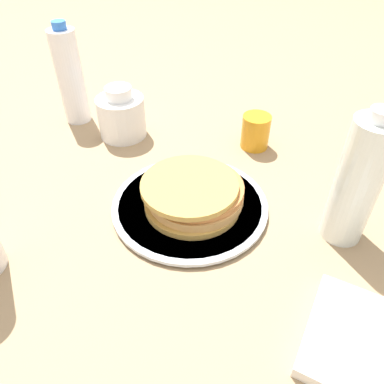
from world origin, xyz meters
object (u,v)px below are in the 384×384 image
Objects in this scene: water_bottle_far at (70,77)px; juice_glass at (256,132)px; pancake_stack at (194,193)px; cream_jug at (121,115)px; water_bottle_near at (358,182)px; plate at (192,205)px.

juice_glass is at bearing 87.87° from water_bottle_far.
water_bottle_far is at bearing -125.06° from pancake_stack.
juice_glass is 0.31m from cream_jug.
cream_jug reaches higher than juice_glass.
pancake_stack is at bearing 54.94° from water_bottle_far.
water_bottle_near is at bearing 67.88° from water_bottle_far.
cream_jug is 0.51× the size of water_bottle_far.
cream_jug is 0.16m from water_bottle_far.
pancake_stack is at bearing -89.82° from water_bottle_near.
water_bottle_far is at bearing -106.82° from cream_jug.
pancake_stack is 2.44× the size of juice_glass.
water_bottle_far is at bearing -92.13° from juice_glass.
juice_glass is 0.32× the size of water_bottle_far.
water_bottle_far reaches higher than plate.
cream_jug is (0.03, -0.31, 0.01)m from juice_glass.
water_bottle_far reaches higher than juice_glass.
plate is 0.26m from juice_glass.
juice_glass is at bearing -143.22° from water_bottle_near.
water_bottle_far is at bearing -112.12° from water_bottle_near.
juice_glass is (-0.24, 0.08, 0.00)m from pancake_stack.
water_bottle_far reaches higher than cream_jug.
pancake_stack is 0.79× the size of water_bottle_far.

